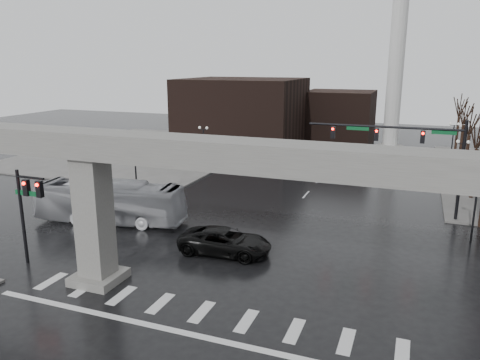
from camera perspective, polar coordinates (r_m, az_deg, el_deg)
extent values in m
plane|color=black|center=(25.36, -3.66, -14.70)|extent=(160.00, 160.00, 0.00)
cube|color=slate|center=(67.46, -11.15, 3.55)|extent=(28.00, 36.00, 0.15)
cube|color=gray|center=(22.61, -3.98, 3.35)|extent=(48.00, 2.20, 1.40)
cube|color=gray|center=(27.34, -17.31, -4.79)|extent=(1.60, 1.60, 7.30)
cube|color=gray|center=(28.59, -16.80, -11.26)|extent=(2.60, 2.60, 0.50)
cube|color=black|center=(66.78, 0.29, 7.98)|extent=(16.00, 14.00, 10.00)
cube|color=black|center=(73.49, 11.96, 7.46)|extent=(10.00, 10.00, 8.00)
cylinder|color=silver|center=(66.28, 18.70, 15.88)|extent=(2.00, 2.00, 30.00)
cylinder|color=gray|center=(67.24, 17.73, 3.56)|extent=(3.60, 3.60, 1.20)
cylinder|color=black|center=(39.95, 25.34, 0.91)|extent=(0.24, 0.24, 8.00)
cylinder|color=black|center=(39.35, 17.08, 6.22)|extent=(12.00, 0.18, 0.18)
cube|color=black|center=(39.36, 21.38, 4.91)|extent=(0.35, 0.30, 1.00)
cube|color=black|center=(39.47, 16.29, 5.34)|extent=(0.35, 0.30, 1.00)
cube|color=black|center=(39.90, 11.26, 5.73)|extent=(0.35, 0.30, 1.00)
sphere|color=#FF0C05|center=(39.14, 21.42, 5.30)|extent=(0.20, 0.20, 0.20)
cube|color=#0C572A|center=(39.34, 23.62, 5.36)|extent=(1.80, 0.05, 0.35)
cube|color=#0C572A|center=(39.56, 14.16, 6.16)|extent=(1.80, 0.05, 0.35)
cylinder|color=black|center=(31.67, -25.00, -4.15)|extent=(0.20, 0.20, 6.00)
cylinder|color=black|center=(30.30, -24.18, 0.27)|extent=(2.00, 0.14, 0.14)
cube|color=black|center=(30.73, -24.59, -0.85)|extent=(0.35, 0.30, 1.00)
cube|color=black|center=(30.03, -23.25, -1.03)|extent=(0.35, 0.30, 1.00)
cube|color=#0C572A|center=(30.88, -24.66, -1.46)|extent=(1.60, 0.05, 0.30)
cylinder|color=black|center=(35.77, 26.69, -3.33)|extent=(0.14, 0.14, 4.80)
cube|color=black|center=(35.20, 27.11, 0.32)|extent=(0.90, 0.06, 0.06)
sphere|color=silver|center=(35.10, 26.42, 0.71)|extent=(0.32, 0.32, 0.32)
cylinder|color=black|center=(49.31, 25.25, 1.32)|extent=(0.14, 0.14, 4.80)
cube|color=black|center=(48.89, 25.54, 4.00)|extent=(0.90, 0.06, 0.06)
sphere|color=silver|center=(48.83, 25.04, 4.28)|extent=(0.32, 0.32, 0.32)
sphere|color=silver|center=(48.90, 26.09, 4.18)|extent=(0.32, 0.32, 0.32)
cylinder|color=black|center=(63.05, 24.44, 3.95)|extent=(0.14, 0.14, 4.80)
cube|color=black|center=(62.73, 24.66, 6.06)|extent=(0.90, 0.06, 0.06)
sphere|color=silver|center=(62.67, 24.26, 6.28)|extent=(0.32, 0.32, 0.32)
sphere|color=silver|center=(62.73, 25.09, 6.20)|extent=(0.32, 0.32, 0.32)
cylinder|color=black|center=(42.25, -12.56, 0.39)|extent=(0.14, 0.14, 4.80)
cube|color=black|center=(41.77, -12.73, 3.52)|extent=(0.90, 0.06, 0.06)
sphere|color=silver|center=(41.98, -13.26, 3.82)|extent=(0.32, 0.32, 0.32)
sphere|color=silver|center=(41.49, -12.23, 3.76)|extent=(0.32, 0.32, 0.32)
cylinder|color=black|center=(54.19, -4.45, 3.70)|extent=(0.14, 0.14, 4.80)
cube|color=black|center=(53.82, -4.50, 6.16)|extent=(0.90, 0.06, 0.06)
sphere|color=silver|center=(53.98, -4.94, 6.39)|extent=(0.32, 0.32, 0.32)
sphere|color=silver|center=(53.60, -4.06, 6.35)|extent=(0.32, 0.32, 0.32)
cylinder|color=black|center=(66.94, 0.69, 5.75)|extent=(0.14, 0.14, 4.80)
cube|color=black|center=(66.63, 0.69, 7.75)|extent=(0.90, 0.06, 0.06)
sphere|color=silver|center=(66.77, 0.33, 7.94)|extent=(0.32, 0.32, 0.32)
sphere|color=silver|center=(66.46, 1.06, 7.90)|extent=(0.32, 0.32, 0.32)
cylinder|color=black|center=(47.47, 26.60, 0.62)|extent=(0.34, 0.34, 4.66)
cylinder|color=black|center=(46.82, 27.11, 5.17)|extent=(0.12, 1.55, 3.05)
cylinder|color=black|center=(55.27, 25.88, 2.49)|extent=(0.34, 0.34, 4.76)
cylinder|color=black|center=(54.71, 26.32, 6.50)|extent=(0.12, 1.59, 3.11)
cylinder|color=black|center=(55.03, 26.79, 6.23)|extent=(0.86, 1.18, 2.62)
cylinder|color=black|center=(63.12, 25.34, 3.90)|extent=(0.34, 0.34, 4.87)
cylinder|color=black|center=(62.62, 25.73, 7.49)|extent=(0.12, 1.62, 3.18)
cylinder|color=black|center=(62.94, 26.15, 7.24)|extent=(0.88, 1.20, 2.68)
cylinder|color=black|center=(71.00, 24.93, 4.99)|extent=(0.34, 0.34, 4.97)
cylinder|color=black|center=(70.56, 25.27, 8.26)|extent=(0.12, 1.65, 3.25)
cylinder|color=black|center=(70.86, 25.64, 8.03)|extent=(0.89, 1.23, 2.74)
imported|color=black|center=(30.84, -1.82, -7.50)|extent=(6.20, 3.11, 1.68)
imported|color=silver|center=(37.82, -15.55, -2.62)|extent=(12.04, 4.58, 3.28)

